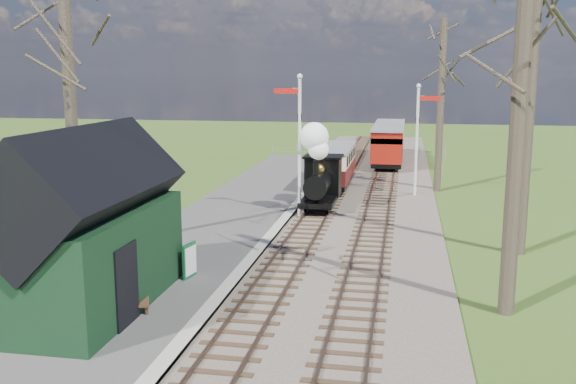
# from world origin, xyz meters

# --- Properties ---
(distant_hills) EXTENTS (114.40, 48.00, 22.02)m
(distant_hills) POSITION_xyz_m (1.40, 64.38, -16.21)
(distant_hills) COLOR #385B23
(distant_hills) RESTS_ON ground
(ballast_bed) EXTENTS (8.00, 60.00, 0.10)m
(ballast_bed) POSITION_xyz_m (1.30, 22.00, 0.05)
(ballast_bed) COLOR brown
(ballast_bed) RESTS_ON ground
(track_near) EXTENTS (1.60, 60.00, 0.15)m
(track_near) POSITION_xyz_m (0.00, 22.00, 0.10)
(track_near) COLOR brown
(track_near) RESTS_ON ground
(track_far) EXTENTS (1.60, 60.00, 0.15)m
(track_far) POSITION_xyz_m (2.60, 22.00, 0.10)
(track_far) COLOR brown
(track_far) RESTS_ON ground
(platform) EXTENTS (5.00, 44.00, 0.20)m
(platform) POSITION_xyz_m (-3.50, 14.00, 0.10)
(platform) COLOR #474442
(platform) RESTS_ON ground
(coping_strip) EXTENTS (0.40, 44.00, 0.21)m
(coping_strip) POSITION_xyz_m (-1.20, 14.00, 0.10)
(coping_strip) COLOR #B2AD9E
(coping_strip) RESTS_ON ground
(station_shed) EXTENTS (3.25, 6.30, 4.78)m
(station_shed) POSITION_xyz_m (-4.30, 4.00, 2.27)
(station_shed) COLOR black
(station_shed) RESTS_ON platform
(semaphore_near) EXTENTS (1.22, 0.24, 6.22)m
(semaphore_near) POSITION_xyz_m (-0.77, 16.00, 3.62)
(semaphore_near) COLOR silver
(semaphore_near) RESTS_ON ground
(semaphore_far) EXTENTS (1.22, 0.24, 5.72)m
(semaphore_far) POSITION_xyz_m (4.37, 22.00, 3.35)
(semaphore_far) COLOR silver
(semaphore_far) RESTS_ON ground
(bare_trees) EXTENTS (15.51, 22.39, 12.00)m
(bare_trees) POSITION_xyz_m (1.33, 10.10, 5.21)
(bare_trees) COLOR #382D23
(bare_trees) RESTS_ON ground
(fence_line) EXTENTS (12.60, 0.08, 1.00)m
(fence_line) POSITION_xyz_m (0.30, 36.00, 0.55)
(fence_line) COLOR slate
(fence_line) RESTS_ON ground
(locomotive) EXTENTS (1.60, 3.72, 3.99)m
(locomotive) POSITION_xyz_m (-0.01, 17.48, 1.86)
(locomotive) COLOR black
(locomotive) RESTS_ON ground
(coach) EXTENTS (1.86, 6.38, 1.96)m
(coach) POSITION_xyz_m (0.00, 23.54, 1.37)
(coach) COLOR black
(coach) RESTS_ON ground
(red_carriage_a) EXTENTS (2.07, 5.13, 2.18)m
(red_carriage_a) POSITION_xyz_m (2.60, 31.36, 1.50)
(red_carriage_a) COLOR black
(red_carriage_a) RESTS_ON ground
(red_carriage_b) EXTENTS (2.07, 5.13, 2.18)m
(red_carriage_b) POSITION_xyz_m (2.60, 36.86, 1.50)
(red_carriage_b) COLOR black
(red_carriage_b) RESTS_ON ground
(sign_board) EXTENTS (0.22, 0.72, 1.05)m
(sign_board) POSITION_xyz_m (-2.52, 6.81, 0.72)
(sign_board) COLOR #104C29
(sign_board) RESTS_ON platform
(bench) EXTENTS (1.01, 1.61, 0.89)m
(bench) POSITION_xyz_m (-3.12, 4.23, 0.62)
(bench) COLOR #4D2F1B
(bench) RESTS_ON platform
(person) EXTENTS (0.37, 0.53, 1.37)m
(person) POSITION_xyz_m (-3.03, 3.64, 0.88)
(person) COLOR black
(person) RESTS_ON platform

